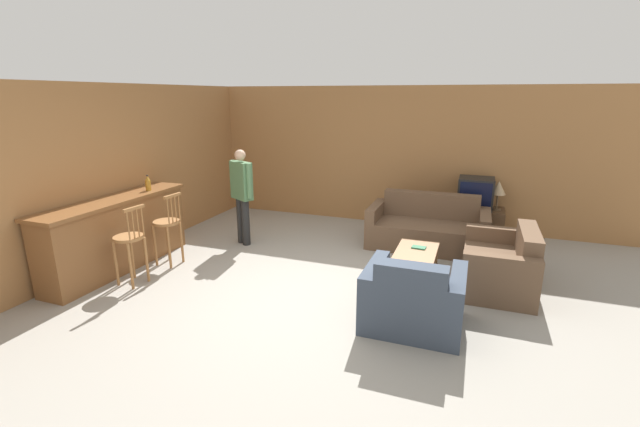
# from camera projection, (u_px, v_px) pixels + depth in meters

# --- Properties ---
(ground_plane) EXTENTS (24.00, 24.00, 0.00)m
(ground_plane) POSITION_uv_depth(u_px,v_px,m) (307.00, 296.00, 5.37)
(ground_plane) COLOR gray
(wall_back) EXTENTS (9.40, 0.08, 2.60)m
(wall_back) POSITION_uv_depth(u_px,v_px,m) (375.00, 156.00, 8.24)
(wall_back) COLOR #9E6B3D
(wall_back) RESTS_ON ground_plane
(wall_left) EXTENTS (0.08, 8.56, 2.60)m
(wall_left) POSITION_uv_depth(u_px,v_px,m) (160.00, 164.00, 7.24)
(wall_left) COLOR #9E6B3D
(wall_left) RESTS_ON ground_plane
(bar_counter) EXTENTS (0.55, 2.38, 1.04)m
(bar_counter) POSITION_uv_depth(u_px,v_px,m) (117.00, 234.00, 6.08)
(bar_counter) COLOR brown
(bar_counter) RESTS_ON ground_plane
(bar_chair_near) EXTENTS (0.41, 0.41, 1.07)m
(bar_chair_near) POSITION_uv_depth(u_px,v_px,m) (130.00, 243.00, 5.56)
(bar_chair_near) COLOR #996638
(bar_chair_near) RESTS_ON ground_plane
(bar_chair_mid) EXTENTS (0.40, 0.40, 1.07)m
(bar_chair_mid) POSITION_uv_depth(u_px,v_px,m) (168.00, 228.00, 6.23)
(bar_chair_mid) COLOR #996638
(bar_chair_mid) RESTS_ON ground_plane
(couch_far) EXTENTS (1.89, 0.94, 0.85)m
(couch_far) POSITION_uv_depth(u_px,v_px,m) (428.00, 229.00, 7.03)
(couch_far) COLOR brown
(couch_far) RESTS_ON ground_plane
(armchair_near) EXTENTS (1.04, 0.89, 0.83)m
(armchair_near) POSITION_uv_depth(u_px,v_px,m) (413.00, 301.00, 4.58)
(armchair_near) COLOR #384251
(armchair_near) RESTS_ON ground_plane
(loveseat_right) EXTENTS (0.86, 1.33, 0.82)m
(loveseat_right) POSITION_uv_depth(u_px,v_px,m) (502.00, 266.00, 5.52)
(loveseat_right) COLOR brown
(loveseat_right) RESTS_ON ground_plane
(coffee_table) EXTENTS (0.54, 1.02, 0.40)m
(coffee_table) POSITION_uv_depth(u_px,v_px,m) (415.00, 256.00, 5.74)
(coffee_table) COLOR brown
(coffee_table) RESTS_ON ground_plane
(tv_unit) EXTENTS (1.01, 0.54, 0.52)m
(tv_unit) POSITION_uv_depth(u_px,v_px,m) (473.00, 222.00, 7.55)
(tv_unit) COLOR #513823
(tv_unit) RESTS_ON ground_plane
(tv) EXTENTS (0.58, 0.52, 0.54)m
(tv) POSITION_uv_depth(u_px,v_px,m) (476.00, 193.00, 7.41)
(tv) COLOR black
(tv) RESTS_ON tv_unit
(bottle) EXTENTS (0.08, 0.08, 0.24)m
(bottle) POSITION_uv_depth(u_px,v_px,m) (148.00, 183.00, 6.43)
(bottle) COLOR #B27A23
(bottle) RESTS_ON bar_counter
(book_on_table) EXTENTS (0.20, 0.14, 0.02)m
(book_on_table) POSITION_uv_depth(u_px,v_px,m) (419.00, 247.00, 5.87)
(book_on_table) COLOR #33704C
(book_on_table) RESTS_ON coffee_table
(table_lamp) EXTENTS (0.25, 0.25, 0.50)m
(table_lamp) POSITION_uv_depth(u_px,v_px,m) (498.00, 189.00, 7.26)
(table_lamp) COLOR brown
(table_lamp) RESTS_ON tv_unit
(person_by_window) EXTENTS (0.50, 0.36, 1.59)m
(person_by_window) POSITION_uv_depth(u_px,v_px,m) (242.00, 192.00, 7.02)
(person_by_window) COLOR black
(person_by_window) RESTS_ON ground_plane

